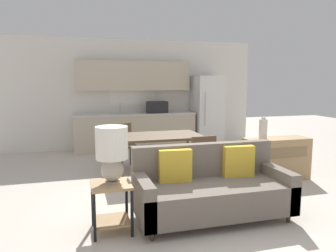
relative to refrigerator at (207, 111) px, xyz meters
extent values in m
plane|color=beige|center=(-1.86, -4.21, -0.90)|extent=(20.00, 20.00, 0.00)
cube|color=silver|center=(-1.86, 0.42, 0.45)|extent=(6.40, 0.06, 2.70)
cube|color=white|center=(-1.85, 0.38, 0.66)|extent=(1.17, 0.01, 0.92)
cube|color=beige|center=(-1.86, 0.08, -0.47)|extent=(2.92, 0.62, 0.86)
cube|color=silver|center=(-1.86, 0.08, -0.02)|extent=(2.95, 0.65, 0.04)
cube|color=#B2B5B7|center=(-2.20, 0.03, 0.00)|extent=(0.48, 0.36, 0.01)
cylinder|color=#B7BABC|center=(-2.20, 0.20, 0.12)|extent=(0.02, 0.02, 0.24)
cube|color=beige|center=(-1.86, 0.22, 0.90)|extent=(2.77, 0.34, 0.70)
cube|color=black|center=(-1.31, 0.03, 0.14)|extent=(0.48, 0.36, 0.28)
cube|color=white|center=(0.00, 0.00, 0.00)|extent=(0.68, 0.73, 1.81)
cylinder|color=silver|center=(-0.20, -0.39, 0.09)|extent=(0.02, 0.02, 0.81)
cube|color=brown|center=(-1.88, -2.31, -0.18)|extent=(1.51, 0.91, 0.04)
cylinder|color=brown|center=(-2.57, -2.71, -0.55)|extent=(0.05, 0.05, 0.70)
cylinder|color=brown|center=(-1.18, -2.71, -0.55)|extent=(0.05, 0.05, 0.70)
cylinder|color=brown|center=(-2.57, -1.91, -0.55)|extent=(0.05, 0.05, 0.70)
cylinder|color=brown|center=(-1.18, -1.91, -0.55)|extent=(0.05, 0.05, 0.70)
cylinder|color=#3D2D1E|center=(-2.51, -4.59, -0.85)|extent=(0.05, 0.05, 0.10)
cylinder|color=#3D2D1E|center=(-0.84, -4.59, -0.85)|extent=(0.05, 0.05, 0.10)
cylinder|color=#3D2D1E|center=(-2.51, -3.95, -0.85)|extent=(0.05, 0.05, 0.10)
cylinder|color=#3D2D1E|center=(-0.84, -3.95, -0.85)|extent=(0.05, 0.05, 0.10)
cube|color=#6B6056|center=(-1.67, -4.27, -0.63)|extent=(1.87, 0.80, 0.35)
cube|color=#6B6056|center=(-1.67, -3.94, -0.41)|extent=(1.87, 0.14, 0.78)
cube|color=#6B6056|center=(-2.54, -4.27, -0.56)|extent=(0.14, 0.80, 0.49)
cube|color=#6B6056|center=(-0.81, -4.27, -0.56)|extent=(0.14, 0.80, 0.49)
cube|color=gold|center=(-2.09, -4.07, -0.25)|extent=(0.41, 0.15, 0.40)
cube|color=gold|center=(-1.24, -4.07, -0.25)|extent=(0.41, 0.15, 0.40)
cube|color=tan|center=(-2.89, -4.26, -0.37)|extent=(0.43, 0.43, 0.03)
cube|color=tan|center=(-2.89, -4.26, -0.78)|extent=(0.39, 0.39, 0.02)
cube|color=black|center=(-3.09, -4.45, -0.64)|extent=(0.03, 0.03, 0.52)
cube|color=black|center=(-2.69, -4.45, -0.64)|extent=(0.03, 0.03, 0.52)
cube|color=black|center=(-3.09, -4.06, -0.64)|extent=(0.03, 0.03, 0.52)
cube|color=black|center=(-2.69, -4.06, -0.64)|extent=(0.03, 0.03, 0.52)
cylinder|color=#B2A893|center=(-2.87, -4.23, -0.34)|extent=(0.16, 0.16, 0.02)
sphere|color=#B2A893|center=(-2.87, -4.23, -0.20)|extent=(0.25, 0.25, 0.25)
cylinder|color=white|center=(-2.87, -4.23, 0.10)|extent=(0.36, 0.36, 0.36)
cube|color=tan|center=(0.04, -3.02, -0.55)|extent=(1.11, 0.41, 0.71)
cube|color=olive|center=(0.04, -3.23, -0.40)|extent=(0.89, 0.01, 0.17)
cylinder|color=beige|center=(-0.23, -3.00, -0.02)|extent=(0.13, 0.13, 0.33)
cylinder|color=beige|center=(-0.23, -3.00, 0.16)|extent=(0.07, 0.07, 0.04)
cube|color=brown|center=(-1.40, -3.06, -0.47)|extent=(0.44, 0.44, 0.04)
cube|color=brown|center=(-1.39, -3.25, -0.25)|extent=(0.40, 0.05, 0.39)
cylinder|color=black|center=(-1.23, -2.88, -0.70)|extent=(0.03, 0.03, 0.42)
cylinder|color=black|center=(-1.57, -2.89, -0.70)|extent=(0.03, 0.03, 0.42)
cylinder|color=black|center=(-1.22, -3.22, -0.70)|extent=(0.03, 0.03, 0.42)
cylinder|color=black|center=(-1.56, -3.23, -0.70)|extent=(0.03, 0.03, 0.42)
cube|color=brown|center=(-2.36, -1.58, -0.47)|extent=(0.48, 0.48, 0.04)
cube|color=brown|center=(-2.39, -1.38, -0.25)|extent=(0.40, 0.09, 0.39)
cylinder|color=black|center=(-2.50, -1.77, -0.70)|extent=(0.03, 0.03, 0.42)
cylinder|color=black|center=(-2.17, -1.72, -0.70)|extent=(0.03, 0.03, 0.42)
cylinder|color=black|center=(-2.55, -1.43, -0.70)|extent=(0.03, 0.03, 0.42)
cylinder|color=black|center=(-2.22, -1.38, -0.70)|extent=(0.03, 0.03, 0.42)
camera|label=1|loc=(-3.23, -7.79, 0.77)|focal=35.00mm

